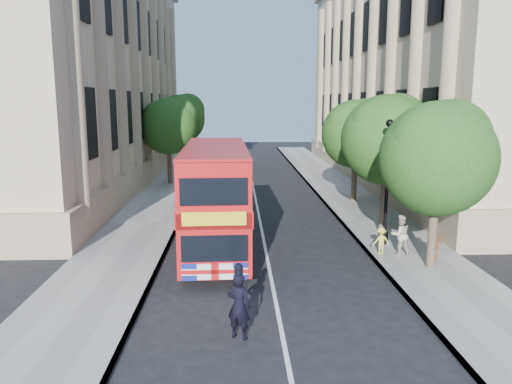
{
  "coord_description": "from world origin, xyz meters",
  "views": [
    {
      "loc": [
        -1.15,
        -13.94,
        6.0
      ],
      "look_at": [
        -0.37,
        6.27,
        2.3
      ],
      "focal_mm": 35.0,
      "sensor_mm": 36.0,
      "label": 1
    }
  ],
  "objects": [
    {
      "name": "ground",
      "position": [
        0.0,
        0.0,
        0.0
      ],
      "size": [
        120.0,
        120.0,
        0.0
      ],
      "primitive_type": "plane",
      "color": "black",
      "rests_on": "ground"
    },
    {
      "name": "pavement_right",
      "position": [
        5.75,
        10.0,
        0.06
      ],
      "size": [
        3.5,
        80.0,
        0.12
      ],
      "primitive_type": "cube",
      "color": "gray",
      "rests_on": "ground"
    },
    {
      "name": "pavement_left",
      "position": [
        -5.75,
        10.0,
        0.06
      ],
      "size": [
        3.5,
        80.0,
        0.12
      ],
      "primitive_type": "cube",
      "color": "gray",
      "rests_on": "ground"
    },
    {
      "name": "building_right",
      "position": [
        13.8,
        24.0,
        9.0
      ],
      "size": [
        12.0,
        38.0,
        18.0
      ],
      "primitive_type": "cube",
      "color": "#C5AF89",
      "rests_on": "ground"
    },
    {
      "name": "building_left",
      "position": [
        -13.8,
        24.0,
        9.0
      ],
      "size": [
        12.0,
        38.0,
        18.0
      ],
      "primitive_type": "cube",
      "color": "#C5AF89",
      "rests_on": "ground"
    },
    {
      "name": "tree_right_near",
      "position": [
        5.84,
        3.03,
        4.25
      ],
      "size": [
        4.0,
        4.0,
        6.08
      ],
      "color": "#473828",
      "rests_on": "ground"
    },
    {
      "name": "tree_right_mid",
      "position": [
        5.84,
        9.03,
        4.45
      ],
      "size": [
        4.2,
        4.2,
        6.37
      ],
      "color": "#473828",
      "rests_on": "ground"
    },
    {
      "name": "tree_right_far",
      "position": [
        5.84,
        15.03,
        4.31
      ],
      "size": [
        4.0,
        4.0,
        6.15
      ],
      "color": "#473828",
      "rests_on": "ground"
    },
    {
      "name": "tree_left_far",
      "position": [
        -5.96,
        22.03,
        4.44
      ],
      "size": [
        4.0,
        4.0,
        6.3
      ],
      "color": "#473828",
      "rests_on": "ground"
    },
    {
      "name": "tree_left_back",
      "position": [
        -5.96,
        30.03,
        4.71
      ],
      "size": [
        4.2,
        4.2,
        6.65
      ],
      "color": "#473828",
      "rests_on": "ground"
    },
    {
      "name": "lamp_post",
      "position": [
        5.0,
        6.0,
        2.51
      ],
      "size": [
        0.32,
        0.32,
        5.16
      ],
      "color": "black",
      "rests_on": "pavement_right"
    },
    {
      "name": "double_decker_bus",
      "position": [
        -1.99,
        5.59,
        2.31
      ],
      "size": [
        2.66,
        9.11,
        4.18
      ],
      "rotation": [
        0.0,
        0.0,
        0.03
      ],
      "color": "#AA0B0D",
      "rests_on": "ground"
    },
    {
      "name": "box_van",
      "position": [
        -2.26,
        12.83,
        1.22
      ],
      "size": [
        2.02,
        4.45,
        2.49
      ],
      "rotation": [
        0.0,
        0.0,
        -0.06
      ],
      "color": "black",
      "rests_on": "ground"
    },
    {
      "name": "police_constable",
      "position": [
        -1.13,
        -2.0,
        0.87
      ],
      "size": [
        0.75,
        0.65,
        1.74
      ],
      "primitive_type": "imported",
      "rotation": [
        0.0,
        0.0,
        2.71
      ],
      "color": "black",
      "rests_on": "ground"
    },
    {
      "name": "woman_pedestrian",
      "position": [
        5.14,
        4.47,
        0.92
      ],
      "size": [
        0.85,
        0.7,
        1.6
      ],
      "primitive_type": "imported",
      "rotation": [
        0.0,
        0.0,
        3.27
      ],
      "color": "beige",
      "rests_on": "pavement_right"
    },
    {
      "name": "child_a",
      "position": [
        6.19,
        3.69,
        0.71
      ],
      "size": [
        0.75,
        0.52,
        1.18
      ],
      "primitive_type": "imported",
      "rotation": [
        0.0,
        0.0,
        3.51
      ],
      "color": "#D15924",
      "rests_on": "pavement_right"
    },
    {
      "name": "child_b",
      "position": [
        4.41,
        4.51,
        0.66
      ],
      "size": [
        0.76,
        0.53,
        1.07
      ],
      "primitive_type": "imported",
      "rotation": [
        0.0,
        0.0,
        3.34
      ],
      "color": "#DBCC4A",
      "rests_on": "pavement_right"
    }
  ]
}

